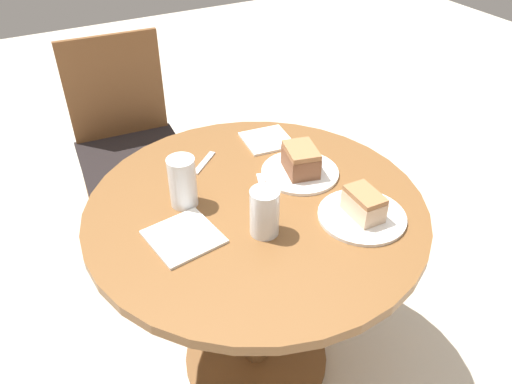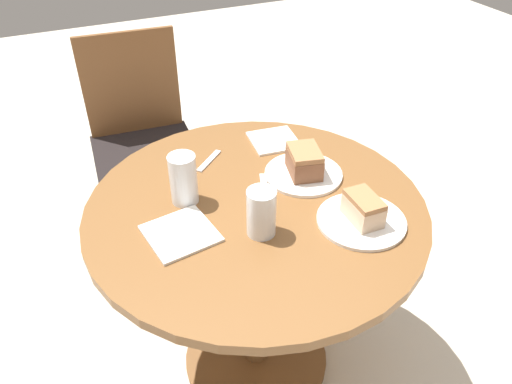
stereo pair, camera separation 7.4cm
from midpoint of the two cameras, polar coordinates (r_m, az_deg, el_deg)
The scene contains 13 objects.
ground_plane at distance 1.91m, azimuth 1.18°, elevation -18.48°, with size 8.00×8.00×0.00m, color beige.
table at distance 1.50m, azimuth 1.43°, elevation -6.45°, with size 0.95×0.95×0.71m.
chair at distance 2.22m, azimuth -11.87°, elevation 5.89°, with size 0.46×0.49×0.89m.
plate_near at distance 1.51m, azimuth 6.85°, elevation 2.05°, with size 0.23×0.23×0.01m.
plate_far at distance 1.36m, azimuth 13.48°, elevation -3.24°, with size 0.24×0.24×0.01m.
cake_slice_near at distance 1.48m, azimuth 6.98°, elevation 3.47°, with size 0.11×0.14×0.08m.
cake_slice_far at distance 1.33m, azimuth 13.73°, elevation -1.87°, with size 0.07×0.11×0.07m.
glass_lemonade at distance 1.37m, azimuth -6.74°, elevation 1.18°, with size 0.08×0.08×0.15m.
glass_water at distance 1.26m, azimuth 2.31°, elevation -2.66°, with size 0.08×0.08×0.13m.
napkin_stack at distance 1.29m, azimuth -6.98°, elevation -4.76°, with size 0.19×0.19×0.01m.
fork at distance 1.44m, azimuth 2.48°, elevation 0.29°, with size 0.07×0.15×0.00m.
spoon at distance 1.56m, azimuth -4.04°, elevation 3.56°, with size 0.11×0.10×0.00m.
napkin_side at distance 1.66m, azimuth 3.35°, elevation 5.89°, with size 0.17×0.17×0.01m.
Camera 2 is at (-0.45, -1.00, 1.57)m, focal length 35.00 mm.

